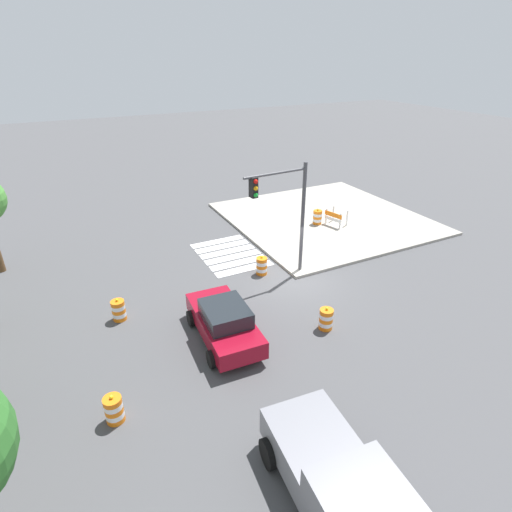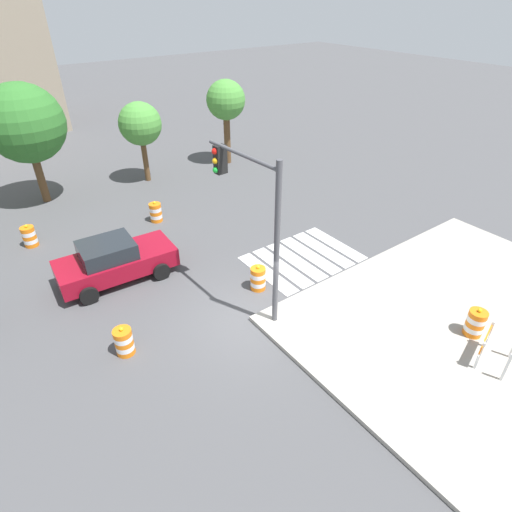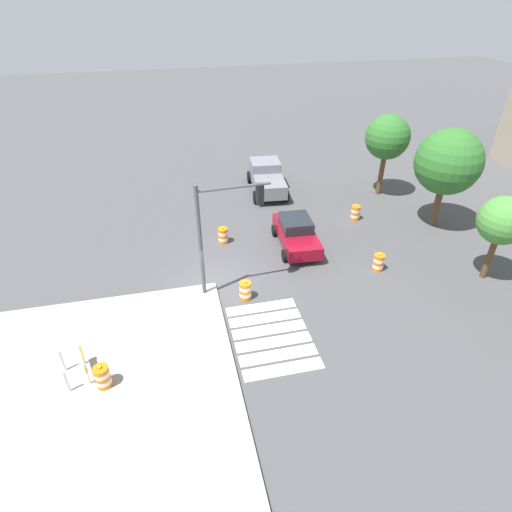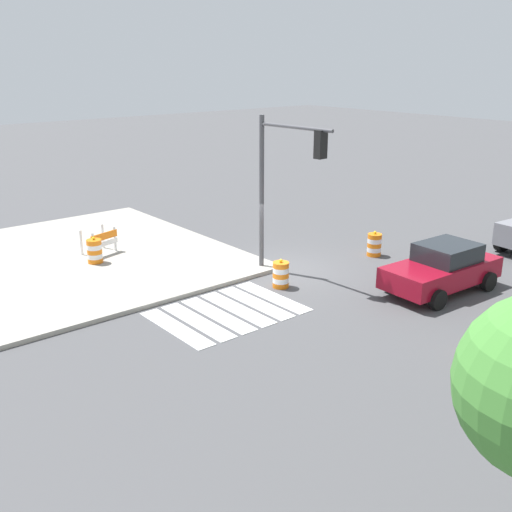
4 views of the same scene
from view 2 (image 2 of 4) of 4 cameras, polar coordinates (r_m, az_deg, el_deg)
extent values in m
plane|color=#474749|center=(14.25, -0.91, -8.71)|extent=(120.00, 120.00, 0.00)
cube|color=silver|center=(16.37, 1.49, -2.38)|extent=(0.60, 3.20, 0.02)
cube|color=silver|center=(16.76, 3.53, -1.50)|extent=(0.60, 3.20, 0.02)
cube|color=silver|center=(17.18, 5.46, -0.66)|extent=(0.60, 3.20, 0.02)
cube|color=silver|center=(17.61, 7.31, 0.14)|extent=(0.60, 3.20, 0.02)
cube|color=silver|center=(18.07, 9.06, 0.90)|extent=(0.60, 3.20, 0.02)
cube|color=silver|center=(18.55, 10.73, 1.62)|extent=(0.60, 3.20, 0.02)
cube|color=maroon|center=(16.63, -18.43, -0.89)|extent=(4.39, 2.07, 0.70)
cube|color=#1E2328|center=(16.25, -19.65, 0.75)|extent=(1.99, 1.70, 0.60)
cylinder|color=black|center=(17.86, -15.07, 0.90)|extent=(0.67, 0.28, 0.66)
cylinder|color=black|center=(16.32, -12.77, -2.05)|extent=(0.67, 0.28, 0.66)
cylinder|color=black|center=(17.44, -23.33, -1.71)|extent=(0.67, 0.28, 0.66)
cylinder|color=black|center=(15.86, -21.80, -5.00)|extent=(0.67, 0.28, 0.66)
cylinder|color=orange|center=(20.61, -13.37, 4.90)|extent=(0.56, 0.56, 0.18)
cylinder|color=white|center=(20.53, -13.44, 5.35)|extent=(0.56, 0.56, 0.18)
cylinder|color=orange|center=(20.45, -13.50, 5.79)|extent=(0.56, 0.56, 0.18)
cylinder|color=white|center=(20.37, -13.56, 6.24)|extent=(0.56, 0.56, 0.18)
cylinder|color=orange|center=(20.29, -13.63, 6.70)|extent=(0.56, 0.56, 0.18)
sphere|color=yellow|center=(20.23, -13.68, 7.08)|extent=(0.12, 0.12, 0.12)
cylinder|color=orange|center=(20.52, -28.22, 1.48)|extent=(0.56, 0.56, 0.18)
cylinder|color=white|center=(20.44, -28.35, 1.91)|extent=(0.56, 0.56, 0.18)
cylinder|color=orange|center=(20.36, -28.48, 2.35)|extent=(0.56, 0.56, 0.18)
cylinder|color=white|center=(20.28, -28.61, 2.78)|extent=(0.56, 0.56, 0.18)
cylinder|color=orange|center=(20.20, -28.75, 3.22)|extent=(0.56, 0.56, 0.18)
sphere|color=yellow|center=(20.14, -28.86, 3.59)|extent=(0.12, 0.12, 0.12)
cylinder|color=orange|center=(13.71, -17.28, -12.15)|extent=(0.56, 0.56, 0.18)
cylinder|color=white|center=(13.58, -17.41, -11.61)|extent=(0.56, 0.56, 0.18)
cylinder|color=orange|center=(13.46, -17.54, -11.06)|extent=(0.56, 0.56, 0.18)
cylinder|color=white|center=(13.34, -17.67, -10.50)|extent=(0.56, 0.56, 0.18)
cylinder|color=orange|center=(13.22, -17.80, -9.93)|extent=(0.56, 0.56, 0.18)
sphere|color=yellow|center=(13.13, -17.91, -9.45)|extent=(0.12, 0.12, 0.12)
cylinder|color=orange|center=(15.56, 0.28, -4.14)|extent=(0.56, 0.56, 0.18)
cylinder|color=white|center=(15.45, 0.28, -3.61)|extent=(0.56, 0.56, 0.18)
cylinder|color=orange|center=(15.34, 0.28, -3.07)|extent=(0.56, 0.56, 0.18)
cylinder|color=white|center=(15.24, 0.28, -2.52)|extent=(0.56, 0.56, 0.18)
cylinder|color=orange|center=(15.14, 0.28, -1.97)|extent=(0.56, 0.56, 0.18)
sphere|color=yellow|center=(15.05, 0.28, -1.50)|extent=(0.12, 0.12, 0.12)
cylinder|color=orange|center=(15.13, 27.35, -9.12)|extent=(0.56, 0.56, 0.18)
cylinder|color=white|center=(15.02, 27.52, -8.60)|extent=(0.56, 0.56, 0.18)
cylinder|color=orange|center=(14.92, 27.70, -8.08)|extent=(0.56, 0.56, 0.18)
cylinder|color=white|center=(14.81, 27.87, -7.54)|extent=(0.56, 0.56, 0.18)
cylinder|color=orange|center=(14.71, 28.05, -7.00)|extent=(0.56, 0.56, 0.18)
sphere|color=yellow|center=(14.62, 28.20, -6.55)|extent=(0.12, 0.12, 0.12)
cube|color=silver|center=(13.74, 28.13, -11.86)|extent=(0.09, 0.09, 1.00)
cube|color=silver|center=(13.74, 30.94, -12.86)|extent=(0.09, 0.09, 1.00)
cube|color=silver|center=(14.60, 29.16, -9.28)|extent=(0.09, 0.09, 1.00)
cube|color=orange|center=(14.01, 28.86, -9.75)|extent=(1.26, 0.39, 0.28)
cube|color=white|center=(14.20, 28.53, -10.66)|extent=(1.26, 0.39, 0.20)
cylinder|color=#4C4C51|center=(12.42, 2.83, 0.96)|extent=(0.18, 0.18, 5.50)
cylinder|color=#4C4C51|center=(12.46, -1.92, 13.62)|extent=(0.31, 3.20, 0.12)
cube|color=black|center=(13.47, -4.89, 12.98)|extent=(0.38, 0.30, 0.90)
sphere|color=red|center=(13.27, -5.64, 14.01)|extent=(0.20, 0.20, 0.20)
sphere|color=#F2A514|center=(13.37, -5.57, 12.79)|extent=(0.20, 0.20, 0.20)
sphere|color=green|center=(13.47, -5.50, 11.59)|extent=(0.20, 0.20, 0.20)
cylinder|color=brown|center=(24.18, -27.33, 9.62)|extent=(0.39, 0.39, 2.70)
sphere|color=#2D6B28|center=(23.42, -29.01, 15.52)|extent=(3.72, 3.72, 3.72)
cylinder|color=brown|center=(26.92, -3.94, 15.64)|extent=(0.39, 0.39, 3.02)
sphere|color=#478C38|center=(26.33, -4.14, 20.45)|extent=(2.30, 2.30, 2.30)
cylinder|color=brown|center=(24.98, -14.83, 12.54)|extent=(0.30, 0.30, 2.43)
sphere|color=#478C38|center=(24.39, -15.52, 16.97)|extent=(2.29, 2.29, 2.29)
camera|label=1|loc=(20.31, -66.26, 16.95)|focal=28.64mm
camera|label=3|loc=(23.84, 44.63, 33.02)|focal=29.47mm
camera|label=4|loc=(31.73, 4.24, 29.22)|focal=42.01mm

